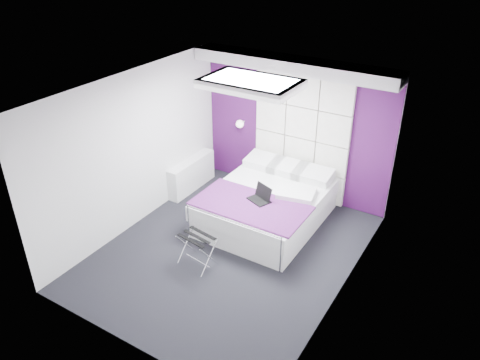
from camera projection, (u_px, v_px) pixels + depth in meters
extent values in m
plane|color=black|center=(230.00, 251.00, 7.34)|extent=(4.40, 4.40, 0.00)
plane|color=white|center=(228.00, 91.00, 6.09)|extent=(4.40, 4.40, 0.00)
plane|color=silver|center=(295.00, 128.00, 8.36)|extent=(3.60, 0.00, 3.60)
plane|color=silver|center=(135.00, 151.00, 7.54)|extent=(0.00, 4.40, 4.40)
plane|color=silver|center=(349.00, 214.00, 5.89)|extent=(0.00, 4.40, 4.40)
cube|color=#431049|center=(295.00, 128.00, 8.35)|extent=(3.58, 0.02, 2.58)
cube|color=white|center=(293.00, 65.00, 7.59)|extent=(3.58, 0.50, 0.20)
sphere|color=white|center=(241.00, 123.00, 8.77)|extent=(0.15, 0.15, 0.15)
cube|color=white|center=(192.00, 174.00, 8.94)|extent=(0.22, 1.20, 0.60)
cube|color=white|center=(266.00, 213.00, 8.00)|extent=(1.71, 2.14, 0.32)
cube|color=white|center=(267.00, 199.00, 7.86)|extent=(1.75, 2.18, 0.27)
cube|color=#4B1755|center=(251.00, 206.00, 7.38)|extent=(1.81, 0.96, 0.03)
cube|color=white|center=(259.00, 162.00, 8.89)|extent=(0.43, 0.33, 0.05)
cube|color=black|center=(197.00, 237.00, 6.83)|extent=(0.51, 0.38, 0.01)
cube|color=black|center=(259.00, 200.00, 7.48)|extent=(0.35, 0.24, 0.02)
cube|color=black|center=(263.00, 190.00, 7.51)|extent=(0.35, 0.01, 0.23)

